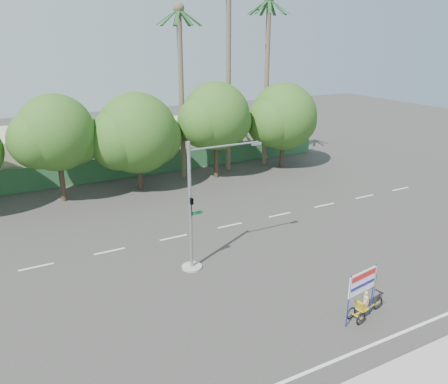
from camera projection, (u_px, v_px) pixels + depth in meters
name	position (u px, v px, depth m)	size (l,w,h in m)	color
ground	(271.00, 292.00, 21.42)	(120.00, 120.00, 0.00)	#33302D
fence	(139.00, 165.00, 39.04)	(38.00, 0.08, 2.00)	#336B3D
building_left	(12.00, 156.00, 38.11)	(12.00, 8.00, 4.00)	beige
building_right	(199.00, 138.00, 46.02)	(14.00, 8.00, 3.60)	beige
tree_left	(56.00, 136.00, 31.69)	(6.66, 5.60, 8.07)	#473828
tree_center	(136.00, 135.00, 34.50)	(7.62, 6.40, 7.85)	#473828
tree_right	(215.00, 119.00, 37.30)	(6.90, 5.80, 8.36)	#473828
tree_far_right	(283.00, 119.00, 40.55)	(7.38, 6.20, 7.94)	#473828
palm_tall	(228.00, 54.00, 37.69)	(3.73, 3.79, 17.45)	#70604C
palm_mid	(267.00, 65.00, 39.79)	(3.73, 3.79, 15.45)	#70604C
palm_short	(181.00, 75.00, 36.27)	(3.73, 3.79, 14.45)	#70604C
traffic_signal	(196.00, 217.00, 22.81)	(4.72, 1.10, 7.00)	gray
trike_billboard	(364.00, 298.00, 19.11)	(2.59, 0.79, 2.56)	black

